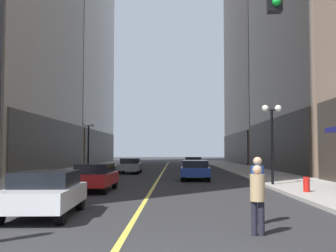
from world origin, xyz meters
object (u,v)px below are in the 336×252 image
at_px(pedestrian_in_blue_hoodie, 258,185).
at_px(street_lamp_left_far, 88,136).
at_px(car_grey, 130,165).
at_px(car_red, 95,176).
at_px(car_blue, 195,169).
at_px(car_white, 45,192).
at_px(pedestrian_in_tan_trench, 258,195).
at_px(street_lamp_right_mid, 272,127).
at_px(car_yellow, 193,162).
at_px(fire_hydrant_right, 307,186).

relative_size(pedestrian_in_blue_hoodie, street_lamp_left_far, 0.40).
bearing_deg(street_lamp_left_far, car_grey, 4.80).
height_order(car_red, car_blue, same).
bearing_deg(car_white, pedestrian_in_blue_hoodie, -11.27).
xyz_separation_m(car_red, pedestrian_in_blue_hoodie, (6.07, -8.99, 0.32)).
relative_size(pedestrian_in_tan_trench, street_lamp_left_far, 0.36).
relative_size(pedestrian_in_tan_trench, street_lamp_right_mid, 0.36).
height_order(car_grey, pedestrian_in_blue_hoodie, pedestrian_in_blue_hoodie).
bearing_deg(car_blue, street_lamp_right_mid, -54.53).
bearing_deg(car_blue, car_white, -108.35).
height_order(car_grey, car_yellow, same).
relative_size(car_white, pedestrian_in_tan_trench, 2.56).
bearing_deg(pedestrian_in_blue_hoodie, car_yellow, 90.46).
bearing_deg(car_yellow, car_white, -100.01).
relative_size(car_yellow, street_lamp_right_mid, 0.97).
xyz_separation_m(car_yellow, fire_hydrant_right, (3.82, -26.66, -0.32)).
height_order(car_red, car_yellow, same).
relative_size(car_grey, street_lamp_left_far, 0.98).
distance_m(car_grey, street_lamp_left_far, 4.46).
bearing_deg(street_lamp_left_far, car_yellow, 43.00).
xyz_separation_m(car_white, car_grey, (-0.05, 24.18, 0.00)).
xyz_separation_m(car_white, pedestrian_in_blue_hoodie, (6.05, -1.21, 0.32)).
bearing_deg(car_red, car_blue, 56.51).
bearing_deg(car_grey, fire_hydrant_right, -61.98).
bearing_deg(pedestrian_in_blue_hoodie, pedestrian_in_tan_trench, -101.44).
relative_size(car_blue, car_yellow, 1.11).
bearing_deg(street_lamp_left_far, pedestrian_in_blue_hoodie, -68.76).
xyz_separation_m(car_yellow, street_lamp_right_mid, (3.32, -22.49, 2.54)).
bearing_deg(fire_hydrant_right, car_blue, 114.54).
distance_m(car_blue, car_grey, 9.99).
height_order(car_white, car_grey, same).
distance_m(car_yellow, fire_hydrant_right, 26.93).
bearing_deg(street_lamp_right_mid, car_blue, 125.47).
relative_size(car_grey, pedestrian_in_blue_hoodie, 2.47).
xyz_separation_m(car_white, pedestrian_in_tan_trench, (5.74, -2.71, 0.21)).
height_order(pedestrian_in_tan_trench, street_lamp_right_mid, street_lamp_right_mid).
bearing_deg(car_blue, pedestrian_in_tan_trench, -88.31).
bearing_deg(car_white, street_lamp_left_far, 98.82).
bearing_deg(car_white, pedestrian_in_tan_trench, -25.23).
relative_size(street_lamp_left_far, fire_hydrant_right, 5.54).
xyz_separation_m(pedestrian_in_tan_trench, fire_hydrant_right, (3.85, 8.76, -0.53)).
bearing_deg(car_yellow, street_lamp_right_mid, -81.60).
height_order(car_white, pedestrian_in_blue_hoodie, pedestrian_in_blue_hoodie).
bearing_deg(car_yellow, street_lamp_left_far, -137.00).
bearing_deg(pedestrian_in_tan_trench, car_yellow, 89.95).
relative_size(car_yellow, pedestrian_in_tan_trench, 2.69).
bearing_deg(car_yellow, car_grey, -124.33).
distance_m(pedestrian_in_tan_trench, street_lamp_right_mid, 13.55).
xyz_separation_m(car_blue, car_yellow, (0.57, 17.03, -0.00)).
relative_size(car_white, car_blue, 0.85).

